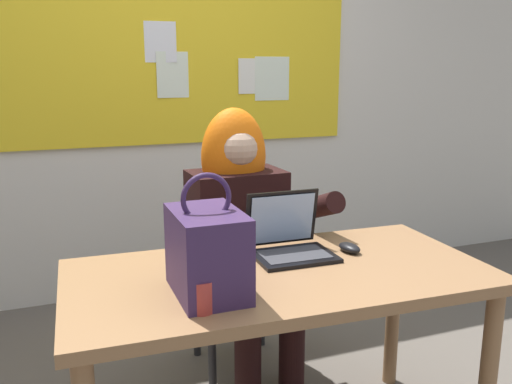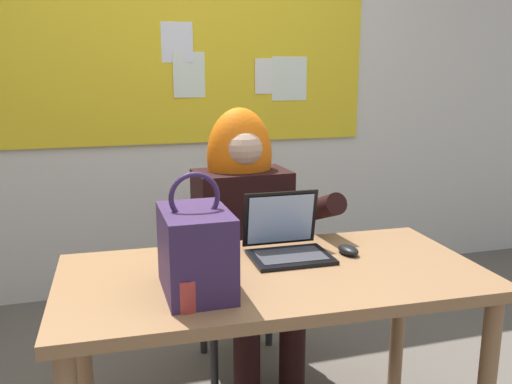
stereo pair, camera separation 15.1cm
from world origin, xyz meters
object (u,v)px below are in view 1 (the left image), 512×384
object	(u,v)px
coffee_mug	(201,295)
desk_main	(279,295)
computer_mouse	(349,248)
handbag	(207,251)
chair_at_desk	(234,264)
person_costumed	(242,225)
laptop	(289,241)

from	to	relation	value
coffee_mug	desk_main	bearing A→B (deg)	32.52
computer_mouse	handbag	size ratio (longest dim) A/B	0.28
chair_at_desk	coffee_mug	xyz separation A→B (m)	(-0.41, -0.93, 0.28)
person_costumed	handbag	size ratio (longest dim) A/B	3.27
computer_mouse	coffee_mug	distance (m)	0.72
desk_main	handbag	bearing A→B (deg)	-161.06
chair_at_desk	person_costumed	bearing A→B (deg)	2.27
computer_mouse	coffee_mug	size ratio (longest dim) A/B	1.09
person_costumed	handbag	world-z (taller)	person_costumed
chair_at_desk	handbag	xyz separation A→B (m)	(-0.36, -0.81, 0.37)
person_costumed	laptop	xyz separation A→B (m)	(0.03, -0.44, 0.06)
laptop	desk_main	bearing A→B (deg)	-123.58
chair_at_desk	person_costumed	distance (m)	0.26
laptop	handbag	xyz separation A→B (m)	(-0.38, -0.24, 0.08)
desk_main	person_costumed	distance (m)	0.60
desk_main	coffee_mug	size ratio (longest dim) A/B	15.45
laptop	coffee_mug	distance (m)	0.56
handbag	coffee_mug	xyz separation A→B (m)	(-0.05, -0.12, -0.09)
desk_main	person_costumed	bearing A→B (deg)	83.11
person_costumed	laptop	bearing A→B (deg)	1.67
chair_at_desk	person_costumed	world-z (taller)	person_costumed
coffee_mug	person_costumed	bearing A→B (deg)	63.15
desk_main	laptop	distance (m)	0.23
desk_main	coffee_mug	xyz separation A→B (m)	(-0.34, -0.21, 0.14)
chair_at_desk	laptop	size ratio (longest dim) A/B	3.01
chair_at_desk	coffee_mug	world-z (taller)	chair_at_desk
person_costumed	coffee_mug	bearing A→B (deg)	-28.89
laptop	coffee_mug	world-z (taller)	laptop
handbag	desk_main	bearing A→B (deg)	18.94
desk_main	person_costumed	world-z (taller)	person_costumed
handbag	coffee_mug	distance (m)	0.15
desk_main	computer_mouse	size ratio (longest dim) A/B	14.12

